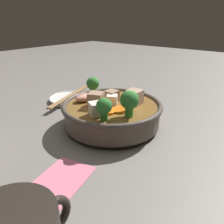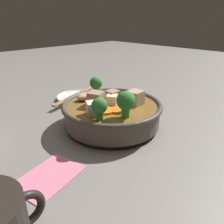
# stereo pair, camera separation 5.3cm
# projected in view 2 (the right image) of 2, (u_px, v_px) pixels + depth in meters

# --- Properties ---
(ground_plane) EXTENTS (3.00, 3.00, 0.00)m
(ground_plane) POSITION_uv_depth(u_px,v_px,m) (112.00, 126.00, 0.54)
(ground_plane) COLOR slate
(stirfry_bowl) EXTENTS (0.24, 0.24, 0.11)m
(stirfry_bowl) POSITION_uv_depth(u_px,v_px,m) (112.00, 111.00, 0.53)
(stirfry_bowl) COLOR #51473D
(stirfry_bowl) RESTS_ON ground_plane
(side_saucer) EXTENTS (0.13, 0.13, 0.01)m
(side_saucer) POSITION_uv_depth(u_px,v_px,m) (77.00, 97.00, 0.72)
(side_saucer) COLOR white
(side_saucer) RESTS_ON ground_plane
(napkin) EXTENTS (0.12, 0.10, 0.00)m
(napkin) POSITION_uv_depth(u_px,v_px,m) (49.00, 176.00, 0.37)
(napkin) COLOR #D16B84
(napkin) RESTS_ON ground_plane
(chopsticks_pair) EXTENTS (0.22, 0.09, 0.01)m
(chopsticks_pair) POSITION_uv_depth(u_px,v_px,m) (77.00, 94.00, 0.72)
(chopsticks_pair) COLOR olive
(chopsticks_pair) RESTS_ON side_saucer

